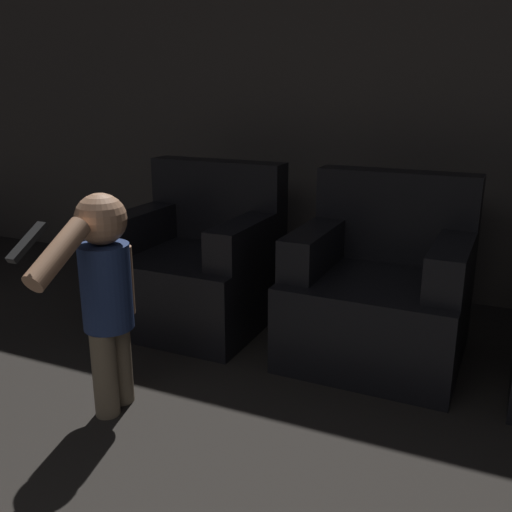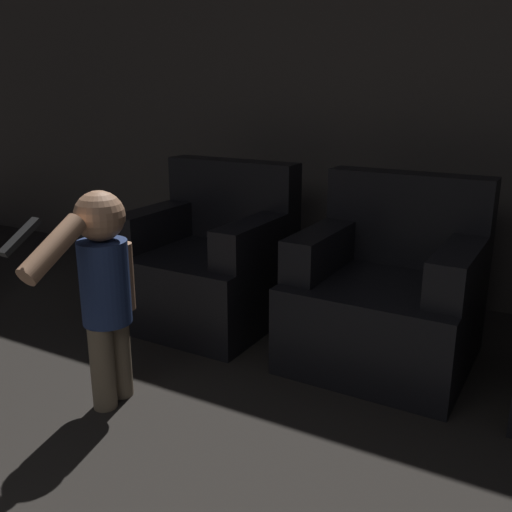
# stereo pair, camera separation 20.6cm
# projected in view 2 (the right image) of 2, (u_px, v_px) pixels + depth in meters

# --- Properties ---
(wall_back) EXTENTS (8.40, 0.05, 2.60)m
(wall_back) POSITION_uv_depth(u_px,v_px,m) (413.00, 80.00, 3.28)
(wall_back) COLOR #423D38
(wall_back) RESTS_ON ground_plane
(armchair_left) EXTENTS (0.80, 0.78, 0.87)m
(armchair_left) POSITION_uv_depth(u_px,v_px,m) (209.00, 265.00, 3.18)
(armchair_left) COLOR black
(armchair_left) RESTS_ON ground_plane
(armchair_middle) EXTENTS (0.81, 0.78, 0.87)m
(armchair_middle) POSITION_uv_depth(u_px,v_px,m) (387.00, 296.00, 2.70)
(armchair_middle) COLOR black
(armchair_middle) RESTS_ON ground_plane
(person_toddler) EXTENTS (0.20, 0.61, 0.89)m
(person_toddler) POSITION_uv_depth(u_px,v_px,m) (103.00, 283.00, 2.24)
(person_toddler) COLOR brown
(person_toddler) RESTS_ON ground_plane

